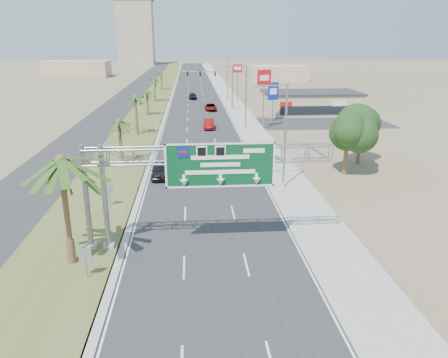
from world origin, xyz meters
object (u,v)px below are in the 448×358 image
car_right_lane (211,107)px  pole_sign_blue (273,93)px  sign_gantry (196,163)px  car_far (193,96)px  car_mid_lane (209,124)px  palm_near (60,160)px  store_building (311,103)px  pole_sign_red_near (264,82)px  car_left_lane (160,171)px  pole_sign_red_far (237,72)px  signal_mast (222,86)px

car_right_lane → pole_sign_blue: 17.26m
sign_gantry → car_far: 79.58m
car_mid_lane → car_right_lane: (1.24, 18.81, -0.12)m
palm_near → car_right_lane: palm_near is taller
palm_near → car_far: size_ratio=1.81×
store_building → pole_sign_red_near: 19.95m
car_left_lane → pole_sign_red_far: size_ratio=0.50×
car_left_lane → pole_sign_red_near: pole_sign_red_near is taller
signal_mast → pole_sign_red_far: 11.44m
sign_gantry → store_building: size_ratio=0.93×
pole_sign_blue → pole_sign_red_far: (-3.67, 24.52, 1.87)m
car_left_lane → sign_gantry: bearing=-79.9°
car_far → pole_sign_red_near: 40.54m
pole_sign_blue → palm_near: bearing=-114.0°
sign_gantry → palm_near: size_ratio=2.01×
sign_gantry → pole_sign_blue: (14.06, 47.99, -1.01)m
car_mid_lane → car_right_lane: car_mid_lane is taller
palm_near → store_building: palm_near is taller
palm_near → car_right_lane: size_ratio=1.74×
palm_near → pole_sign_red_near: pole_sign_red_near is taller
car_right_lane → pole_sign_blue: pole_sign_blue is taller
palm_near → car_far: bearing=84.1°
car_far → pole_sign_blue: bearing=-68.3°
sign_gantry → palm_near: (-8.14, -1.93, 0.87)m
car_left_lane → car_right_lane: car_left_lane is taller
sign_gantry → pole_sign_blue: sign_gantry is taller
pole_sign_red_far → pole_sign_blue: bearing=-81.5°
car_right_lane → pole_sign_red_far: bearing=58.3°
signal_mast → car_far: signal_mast is taller
palm_near → car_far: palm_near is taller
palm_near → pole_sign_red_far: pole_sign_red_far is taller
car_left_lane → store_building: bearing=53.6°
car_mid_lane → car_far: 37.12m
palm_near → car_left_lane: palm_near is taller
sign_gantry → pole_sign_red_near: bearing=74.7°
sign_gantry → car_left_lane: bearing=102.7°
pole_sign_red_near → signal_mast: bearing=103.4°
sign_gantry → pole_sign_red_near: pole_sign_red_near is taller
palm_near → pole_sign_blue: bearing=66.0°
pole_sign_blue → pole_sign_red_far: bearing=98.5°
signal_mast → pole_sign_red_near: 21.82m
palm_near → pole_sign_red_near: size_ratio=0.87×
sign_gantry → store_building: bearing=67.6°
sign_gantry → pole_sign_blue: size_ratio=2.40×
pole_sign_red_near → palm_near: bearing=-114.3°
car_left_lane → car_mid_lane: bearing=74.1°
pole_sign_blue → sign_gantry: bearing=-106.3°
car_left_lane → car_mid_lane: (6.22, 26.07, 0.03)m
car_left_lane → palm_near: bearing=-106.4°
signal_mast → store_building: bearing=-19.5°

